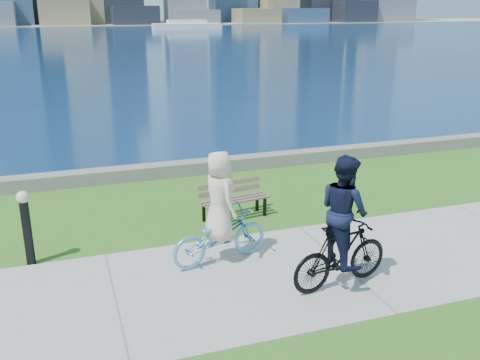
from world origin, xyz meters
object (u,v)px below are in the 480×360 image
object	(u,v)px
park_bench	(233,197)
cyclist_man	(342,233)
bollard_lamp	(26,223)
cyclist_woman	(220,222)

from	to	relation	value
park_bench	cyclist_man	distance (m)	3.58
bollard_lamp	park_bench	bearing A→B (deg)	12.79
bollard_lamp	cyclist_man	size ratio (longest dim) A/B	0.62
cyclist_man	cyclist_woman	bearing A→B (deg)	38.09
bollard_lamp	cyclist_woman	distance (m)	3.42
bollard_lamp	cyclist_man	world-z (taller)	cyclist_man
park_bench	cyclist_woman	xyz separation A→B (m)	(-0.89, -1.97, 0.31)
park_bench	bollard_lamp	distance (m)	4.27
bollard_lamp	cyclist_woman	world-z (taller)	cyclist_woman
park_bench	cyclist_man	bearing A→B (deg)	-87.46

